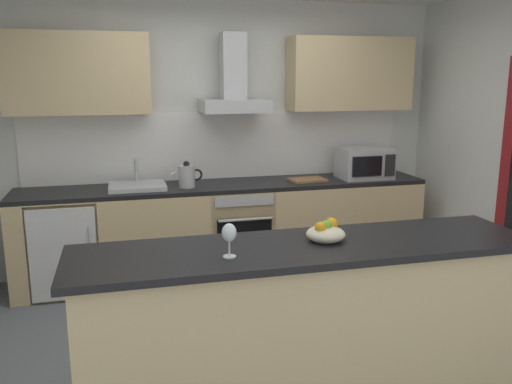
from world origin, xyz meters
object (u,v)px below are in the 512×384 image
wine_glass (229,234)px  fruit_bowl (326,233)px  oven (238,229)px  chopping_board (307,180)px  kettle (187,176)px  sink (137,185)px  microwave (364,163)px  refrigerator (66,245)px  range_hood (234,87)px

wine_glass → fruit_bowl: (0.58, 0.15, -0.08)m
oven → fruit_bowl: size_ratio=3.64×
wine_glass → chopping_board: wine_glass is taller
chopping_board → kettle: bearing=-179.5°
sink → fruit_bowl: bearing=-65.6°
microwave → chopping_board: 0.61m
microwave → sink: 2.20m
sink → wine_glass: (0.38, -2.27, 0.18)m
wine_glass → microwave: bearing=50.8°
kettle → chopping_board: (1.16, 0.01, -0.09)m
kettle → chopping_board: kettle is taller
refrigerator → microwave: (2.84, -0.03, 0.62)m
range_hood → chopping_board: size_ratio=2.12×
range_hood → fruit_bowl: range_hood is taller
kettle → refrigerator: bearing=178.4°
range_hood → wine_glass: 2.54m
kettle → range_hood: (0.48, 0.16, 0.78)m
microwave → kettle: bearing=-179.8°
sink → range_hood: 1.26m
refrigerator → sink: 0.81m
refrigerator → microwave: microwave is taller
range_hood → kettle: bearing=-161.1°
sink → oven: bearing=-0.7°
fruit_bowl → chopping_board: bearing=72.8°
microwave → refrigerator: bearing=179.5°
microwave → wine_glass: 2.88m
range_hood → fruit_bowl: size_ratio=3.27×
range_hood → fruit_bowl: (0.04, -2.24, -0.76)m
refrigerator → sink: sink is taller
microwave → kettle: (-1.76, -0.01, -0.04)m
refrigerator → wine_glass: wine_glass is taller
oven → fruit_bowl: fruit_bowl is taller
microwave → sink: (-2.20, 0.04, -0.12)m
refrigerator → wine_glass: (1.02, -2.25, 0.68)m
refrigerator → fruit_bowl: bearing=-52.8°
wine_glass → chopping_board: (1.23, 2.23, -0.20)m
kettle → fruit_bowl: kettle is taller
chopping_board → refrigerator: bearing=179.5°
refrigerator → fruit_bowl: fruit_bowl is taller
kettle → range_hood: size_ratio=0.40×
refrigerator → kettle: kettle is taller
sink → chopping_board: size_ratio=1.47×
microwave → chopping_board: size_ratio=1.47×
refrigerator → chopping_board: bearing=-0.5°
wine_glass → fruit_bowl: wine_glass is taller
oven → kettle: 0.73m
kettle → wine_glass: bearing=-91.6°
kettle → fruit_bowl: (0.52, -2.08, 0.02)m
refrigerator → range_hood: (1.56, 0.13, 1.36)m
oven → chopping_board: 0.82m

